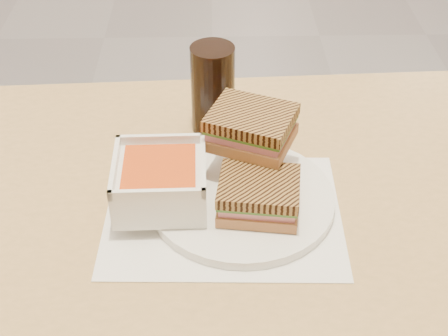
{
  "coord_description": "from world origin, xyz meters",
  "views": [
    {
      "loc": [
        -0.0,
        -2.67,
        1.36
      ],
      "look_at": [
        0.01,
        -2.0,
        0.82
      ],
      "focal_mm": 50.75,
      "sensor_mm": 36.0,
      "label": 1
    }
  ],
  "objects_px": {
    "main_table": "(196,259)",
    "soup_bowl": "(160,182)",
    "cola_glass": "(213,90)",
    "panini_lower": "(259,195)",
    "plate": "(242,198)"
  },
  "relations": [
    {
      "from": "plate",
      "to": "cola_glass",
      "type": "relative_size",
      "value": 1.76
    },
    {
      "from": "main_table",
      "to": "plate",
      "type": "xyz_separation_m",
      "value": [
        0.07,
        0.0,
        0.12
      ]
    },
    {
      "from": "cola_glass",
      "to": "plate",
      "type": "bearing_deg",
      "value": -78.22
    },
    {
      "from": "plate",
      "to": "cola_glass",
      "type": "xyz_separation_m",
      "value": [
        -0.04,
        0.19,
        0.07
      ]
    },
    {
      "from": "main_table",
      "to": "soup_bowl",
      "type": "xyz_separation_m",
      "value": [
        -0.04,
        -0.0,
        0.16
      ]
    },
    {
      "from": "main_table",
      "to": "soup_bowl",
      "type": "relative_size",
      "value": 9.58
    },
    {
      "from": "plate",
      "to": "panini_lower",
      "type": "height_order",
      "value": "panini_lower"
    },
    {
      "from": "main_table",
      "to": "cola_glass",
      "type": "xyz_separation_m",
      "value": [
        0.03,
        0.19,
        0.19
      ]
    },
    {
      "from": "soup_bowl",
      "to": "panini_lower",
      "type": "xyz_separation_m",
      "value": [
        0.14,
        -0.02,
        -0.01
      ]
    },
    {
      "from": "main_table",
      "to": "panini_lower",
      "type": "distance_m",
      "value": 0.18
    },
    {
      "from": "plate",
      "to": "panini_lower",
      "type": "relative_size",
      "value": 2.2
    },
    {
      "from": "panini_lower",
      "to": "cola_glass",
      "type": "relative_size",
      "value": 0.8
    },
    {
      "from": "cola_glass",
      "to": "main_table",
      "type": "bearing_deg",
      "value": -99.1
    },
    {
      "from": "main_table",
      "to": "panini_lower",
      "type": "bearing_deg",
      "value": -17.49
    },
    {
      "from": "main_table",
      "to": "plate",
      "type": "distance_m",
      "value": 0.14
    }
  ]
}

